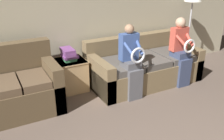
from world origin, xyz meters
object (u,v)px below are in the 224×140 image
at_px(couch_side, 4,91).
at_px(book_stack, 69,54).
at_px(child_left_seated, 131,60).
at_px(floor_lamp, 192,3).
at_px(side_shelf, 70,75).
at_px(couch_main, 143,66).
at_px(child_right_seated, 181,49).

bearing_deg(couch_side, book_stack, 13.68).
distance_m(couch_side, child_left_seated, 1.96).
bearing_deg(floor_lamp, side_shelf, 178.48).
xyz_separation_m(couch_side, book_stack, (1.09, 0.26, 0.31)).
relative_size(child_left_seated, floor_lamp, 0.76).
distance_m(couch_main, couch_side, 2.41).
xyz_separation_m(child_left_seated, floor_lamp, (1.80, 0.63, 0.70)).
distance_m(couch_side, child_right_seated, 2.98).
xyz_separation_m(child_right_seated, book_stack, (-1.84, 0.70, -0.01)).
height_order(child_left_seated, book_stack, child_left_seated).
height_order(child_left_seated, floor_lamp, floor_lamp).
relative_size(child_left_seated, child_right_seated, 0.99).
height_order(child_left_seated, child_right_seated, child_right_seated).
height_order(couch_main, couch_side, couch_side).
height_order(couch_main, side_shelf, couch_main).
distance_m(couch_side, floor_lamp, 3.83).
bearing_deg(child_right_seated, book_stack, 159.19).
height_order(book_stack, floor_lamp, floor_lamp).
bearing_deg(couch_main, child_right_seated, -38.45).
distance_m(child_right_seated, side_shelf, 2.00).
height_order(child_right_seated, floor_lamp, floor_lamp).
bearing_deg(couch_side, floor_lamp, 2.89).
relative_size(side_shelf, book_stack, 1.70).
distance_m(child_left_seated, child_right_seated, 1.04).
distance_m(couch_main, side_shelf, 1.35).
distance_m(child_right_seated, book_stack, 1.97).
relative_size(couch_main, floor_lamp, 1.28).
bearing_deg(side_shelf, floor_lamp, -1.52).
xyz_separation_m(side_shelf, floor_lamp, (2.60, -0.07, 1.07)).
distance_m(child_left_seated, side_shelf, 1.12).
bearing_deg(child_right_seated, couch_side, 171.54).
relative_size(couch_side, book_stack, 4.79).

